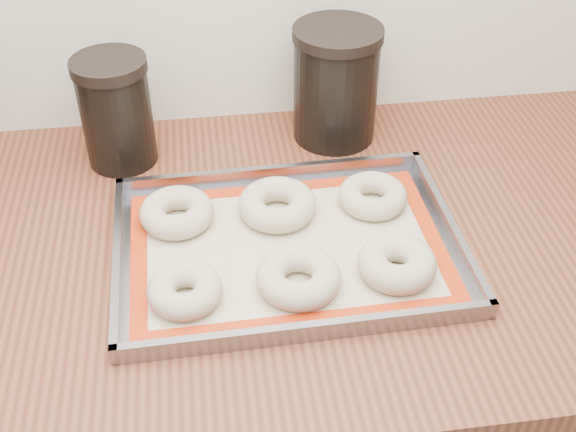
{
  "coord_description": "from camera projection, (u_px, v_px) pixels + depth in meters",
  "views": [
    {
      "loc": [
        0.09,
        0.92,
        1.55
      ],
      "look_at": [
        0.19,
        1.64,
        0.96
      ],
      "focal_mm": 45.0,
      "sensor_mm": 36.0,
      "label": 1
    }
  ],
  "objects": [
    {
      "name": "bagel_front_mid",
      "position": [
        299.0,
        277.0,
        0.9
      ],
      "size": [
        0.12,
        0.12,
        0.04
      ],
      "primitive_type": "torus",
      "rotation": [
        0.0,
        0.0,
        0.08
      ],
      "color": "#C5B598",
      "rests_on": "baking_mat"
    },
    {
      "name": "bagel_back_mid",
      "position": [
        277.0,
        205.0,
        1.02
      ],
      "size": [
        0.12,
        0.12,
        0.04
      ],
      "primitive_type": "torus",
      "rotation": [
        0.0,
        0.0,
        0.05
      ],
      "color": "#C5B598",
      "rests_on": "baking_mat"
    },
    {
      "name": "countertop",
      "position": [
        148.0,
        256.0,
        1.0
      ],
      "size": [
        3.06,
        0.68,
        0.04
      ],
      "primitive_type": "cube",
      "color": "brown",
      "rests_on": "cabinet"
    },
    {
      "name": "baking_mat",
      "position": [
        288.0,
        248.0,
        0.97
      ],
      "size": [
        0.43,
        0.3,
        0.0
      ],
      "rotation": [
        0.0,
        0.0,
        0.02
      ],
      "color": "#C6B793",
      "rests_on": "baking_tray"
    },
    {
      "name": "bagel_front_right",
      "position": [
        397.0,
        263.0,
        0.92
      ],
      "size": [
        0.11,
        0.11,
        0.04
      ],
      "primitive_type": "torus",
      "rotation": [
        0.0,
        0.0,
        0.08
      ],
      "color": "#C5B598",
      "rests_on": "baking_mat"
    },
    {
      "name": "bagel_back_right",
      "position": [
        373.0,
        196.0,
        1.04
      ],
      "size": [
        0.12,
        0.12,
        0.03
      ],
      "primitive_type": "torus",
      "rotation": [
        0.0,
        0.0,
        0.27
      ],
      "color": "#C5B598",
      "rests_on": "baking_mat"
    },
    {
      "name": "bagel_front_left",
      "position": [
        185.0,
        290.0,
        0.89
      ],
      "size": [
        0.1,
        0.1,
        0.03
      ],
      "primitive_type": "torus",
      "rotation": [
        0.0,
        0.0,
        -0.13
      ],
      "color": "#C5B598",
      "rests_on": "baking_mat"
    },
    {
      "name": "canister_right",
      "position": [
        336.0,
        84.0,
        1.14
      ],
      "size": [
        0.14,
        0.14,
        0.19
      ],
      "color": "black",
      "rests_on": "countertop"
    },
    {
      "name": "baking_tray",
      "position": [
        288.0,
        247.0,
        0.97
      ],
      "size": [
        0.47,
        0.34,
        0.03
      ],
      "rotation": [
        0.0,
        0.0,
        0.02
      ],
      "color": "gray",
      "rests_on": "countertop"
    },
    {
      "name": "canister_mid",
      "position": [
        116.0,
        111.0,
        1.09
      ],
      "size": [
        0.11,
        0.11,
        0.17
      ],
      "color": "black",
      "rests_on": "countertop"
    },
    {
      "name": "bagel_back_left",
      "position": [
        177.0,
        212.0,
        1.0
      ],
      "size": [
        0.11,
        0.11,
        0.04
      ],
      "primitive_type": "torus",
      "rotation": [
        0.0,
        0.0,
        0.04
      ],
      "color": "#C5B598",
      "rests_on": "baking_mat"
    }
  ]
}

